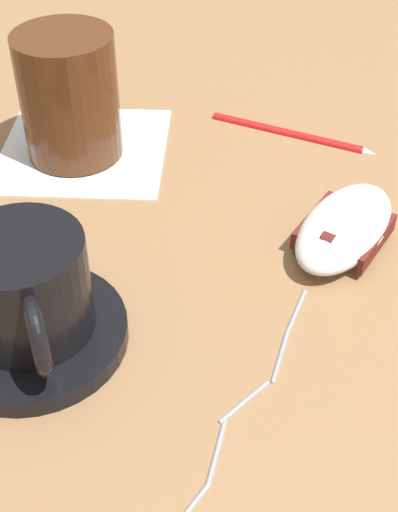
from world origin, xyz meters
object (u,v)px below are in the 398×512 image
(coffee_cup, at_px, (26,288))
(computer_mouse, at_px, (344,227))
(pen, at_px, (292,131))
(saucer, at_px, (32,333))
(drinking_glass, at_px, (69,96))

(coffee_cup, relative_size, computer_mouse, 0.90)
(coffee_cup, height_order, computer_mouse, coffee_cup)
(computer_mouse, distance_m, pen, 0.16)
(saucer, xyz_separation_m, computer_mouse, (-0.23, -0.05, 0.01))
(computer_mouse, bearing_deg, saucer, 11.55)
(saucer, bearing_deg, computer_mouse, -168.45)
(saucer, relative_size, computer_mouse, 1.01)
(saucer, relative_size, drinking_glass, 1.16)
(drinking_glass, bearing_deg, pen, 176.26)
(coffee_cup, xyz_separation_m, computer_mouse, (-0.23, -0.05, -0.03))
(computer_mouse, relative_size, drinking_glass, 1.14)
(computer_mouse, xyz_separation_m, drinking_glass, (0.18, -0.17, 0.04))
(saucer, bearing_deg, drinking_glass, -102.54)
(coffee_cup, distance_m, drinking_glass, 0.22)
(coffee_cup, distance_m, pen, 0.32)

